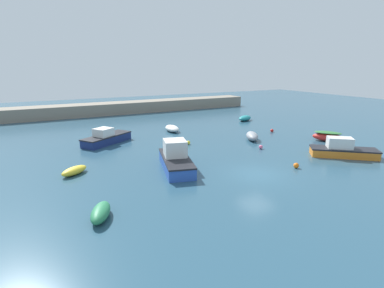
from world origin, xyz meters
TOP-DOWN VIEW (x-y plane):
  - ground_plane at (0.00, 0.00)m, footprint 120.00×120.00m
  - harbor_breakwater at (0.00, 33.86)m, footprint 44.69×3.91m
  - cabin_cruiser_white at (-7.89, 14.45)m, footprint 5.69×4.62m
  - motorboat_with_cabin at (-4.79, 4.02)m, footprint 3.44×6.06m
  - motorboat_grey_hull at (9.62, 0.01)m, footprint 5.41×4.92m
  - fishing_dinghy_green at (-11.66, -1.37)m, footprint 1.77×2.51m
  - rowboat_blue_near at (0.56, 16.67)m, footprint 1.68×3.03m
  - rowboat_white_midwater at (6.47, 8.63)m, footprint 2.51×3.15m
  - dinghy_near_pier at (-12.03, 6.35)m, footprint 2.34×2.06m
  - open_tender_yellow at (13.04, 18.42)m, footprint 3.07×2.40m
  - rowboat_with_red_cover at (13.27, 4.43)m, footprint 2.86×3.24m
  - mooring_buoy_red at (11.11, 10.58)m, footprint 0.38×0.38m
  - mooring_buoy_pink at (4.88, 5.30)m, footprint 0.39×0.39m
  - mooring_buoy_orange at (3.63, -0.37)m, footprint 0.43×0.43m
  - mooring_buoy_yellow at (-0.56, 10.11)m, footprint 0.39×0.39m

SIDE VIEW (x-z plane):
  - ground_plane at x=0.00m, z-range -0.20..0.00m
  - mooring_buoy_red at x=11.11m, z-range 0.00..0.38m
  - mooring_buoy_pink at x=4.88m, z-range 0.00..0.39m
  - mooring_buoy_yellow at x=-0.56m, z-range 0.00..0.39m
  - mooring_buoy_orange at x=3.63m, z-range 0.00..0.43m
  - dinghy_near_pier at x=-12.03m, z-range 0.00..0.57m
  - fishing_dinghy_green at x=-11.66m, z-range 0.00..0.70m
  - rowboat_blue_near at x=0.56m, z-range 0.00..0.73m
  - open_tender_yellow at x=13.04m, z-range 0.00..0.74m
  - rowboat_white_midwater at x=6.47m, z-range 0.00..0.85m
  - rowboat_with_red_cover at x=13.27m, z-range 0.00..1.04m
  - cabin_cruiser_white at x=-7.89m, z-range -0.24..1.43m
  - motorboat_grey_hull at x=9.62m, z-range -0.26..1.46m
  - motorboat_with_cabin at x=-4.79m, z-range -0.34..1.89m
  - harbor_breakwater at x=0.00m, z-range 0.00..1.84m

